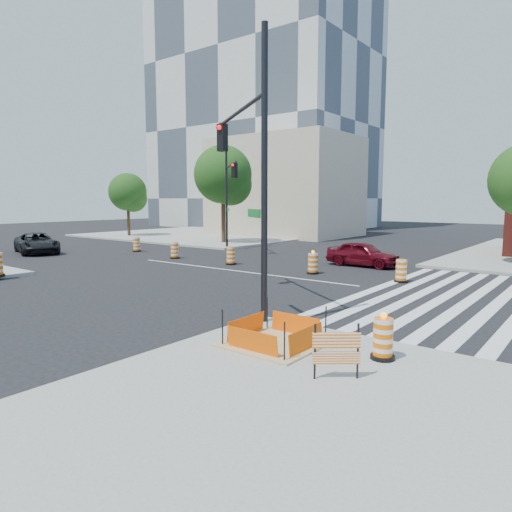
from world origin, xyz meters
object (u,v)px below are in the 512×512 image
Objects in this scene: signal_pole_se at (247,155)px; dark_suv at (37,243)px; red_coupe at (363,254)px; signal_pole_nw at (229,186)px.

dark_suv is at bearing 24.67° from signal_pole_se.
signal_pole_se is at bearing -171.38° from red_coupe.
dark_suv is at bearing 112.52° from red_coupe.
red_coupe is 11.58m from signal_pole_nw.
signal_pole_nw reaches higher than red_coupe.
signal_pole_nw is at bearing -11.65° from signal_pole_se.
dark_suv is 22.90m from signal_pole_se.
dark_suv is 0.62× the size of signal_pole_se.
dark_suv is at bearing -94.39° from signal_pole_nw.
signal_pole_se reaches higher than red_coupe.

